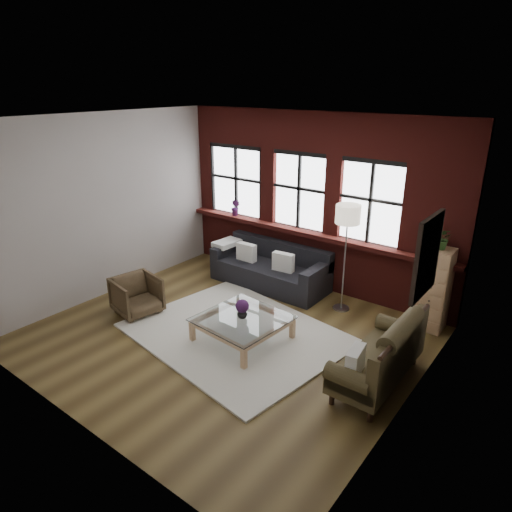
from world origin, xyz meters
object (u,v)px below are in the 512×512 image
Objects in this scene: dark_sofa at (270,265)px; vintage_settee at (378,353)px; armchair at (137,296)px; coffee_table at (243,330)px; drawer_chest at (435,289)px; floor_lamp at (345,255)px; vase at (242,313)px.

vintage_settee is (2.87, -1.62, 0.04)m from dark_sofa.
dark_sofa reaches higher than armchair.
coffee_table is at bearing -172.86° from vintage_settee.
drawer_chest is (4.06, 2.50, 0.34)m from armchair.
vintage_settee is at bearing -50.15° from floor_lamp.
vintage_settee is at bearing 7.14° from coffee_table.
dark_sofa is 2.07m from coffee_table.
vintage_settee reaches higher than vase.
armchair is (-1.10, -2.26, -0.08)m from dark_sofa.
floor_lamp is at bearing -39.08° from armchair.
dark_sofa is at bearing -14.82° from armchair.
vintage_settee reaches higher than dark_sofa.
floor_lamp is at bearing 68.92° from vase.
dark_sofa is 2.98m from drawer_chest.
dark_sofa is 1.89× the size of coffee_table.
armchair is at bearing -115.98° from dark_sofa.
drawer_chest reaches higher than coffee_table.
vintage_settee is 1.87m from drawer_chest.
vintage_settee is at bearing -69.71° from armchair.
drawer_chest reaches higher than armchair.
armchair is at bearing -170.87° from vintage_settee.
drawer_chest is (0.10, 1.86, 0.21)m from vintage_settee.
floor_lamp is (2.66, 2.21, 0.67)m from armchair.
vase is at bearing -172.86° from vintage_settee.
drawer_chest is (2.11, 2.11, 0.20)m from vase.
dark_sofa is 1.66m from floor_lamp.
dark_sofa is 1.13× the size of floor_lamp.
coffee_table is (-2.02, -0.25, -0.26)m from vintage_settee.
armchair is 2.00m from vase.
vase is 0.12× the size of drawer_chest.
vase reaches higher than coffee_table.
dark_sofa is at bearing -175.43° from drawer_chest.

